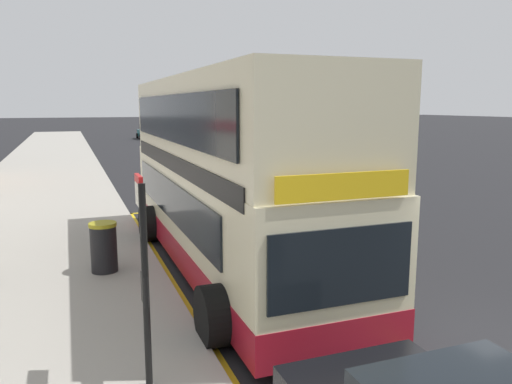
# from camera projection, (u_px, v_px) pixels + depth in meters

# --- Properties ---
(ground_plane) EXTENTS (260.00, 260.00, 0.00)m
(ground_plane) POSITION_uv_depth(u_px,v_px,m) (152.00, 157.00, 37.28)
(ground_plane) COLOR black
(pavement_near) EXTENTS (6.00, 76.00, 0.14)m
(pavement_near) POSITION_uv_depth(u_px,v_px,m) (51.00, 159.00, 34.83)
(pavement_near) COLOR #A39E93
(pavement_near) RESTS_ON ground
(double_decker_bus) EXTENTS (3.25, 10.53, 4.40)m
(double_decker_bus) POSITION_uv_depth(u_px,v_px,m) (227.00, 180.00, 11.57)
(double_decker_bus) COLOR beige
(double_decker_bus) RESTS_ON ground
(bus_bay_markings) EXTENTS (3.01, 13.85, 0.01)m
(bus_bay_markings) POSITION_uv_depth(u_px,v_px,m) (227.00, 267.00, 11.80)
(bus_bay_markings) COLOR gold
(bus_bay_markings) RESTS_ON ground
(bus_stop_sign) EXTENTS (0.09, 0.51, 2.76)m
(bus_stop_sign) POSITION_uv_depth(u_px,v_px,m) (144.00, 266.00, 6.36)
(bus_stop_sign) COLOR black
(bus_stop_sign) RESTS_ON pavement_near
(parked_car_grey_kerbside) EXTENTS (2.09, 4.20, 1.62)m
(parked_car_grey_kerbside) POSITION_uv_depth(u_px,v_px,m) (261.00, 157.00, 28.94)
(parked_car_grey_kerbside) COLOR slate
(parked_car_grey_kerbside) RESTS_ON ground
(parked_car_teal_distant) EXTENTS (2.09, 4.20, 1.62)m
(parked_car_teal_distant) POSITION_uv_depth(u_px,v_px,m) (147.00, 132.00, 56.56)
(parked_car_teal_distant) COLOR #196066
(parked_car_teal_distant) RESTS_ON ground
(litter_bin) EXTENTS (0.60, 0.60, 1.11)m
(litter_bin) POSITION_uv_depth(u_px,v_px,m) (104.00, 247.00, 11.01)
(litter_bin) COLOR black
(litter_bin) RESTS_ON pavement_near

